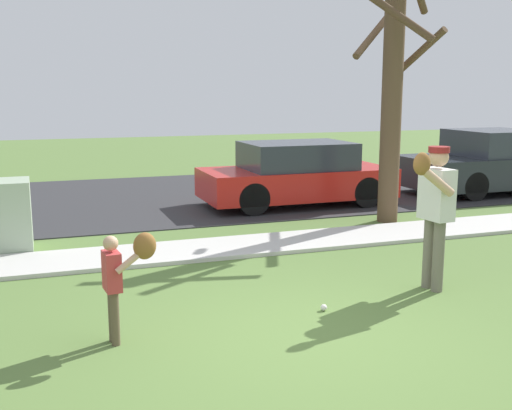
% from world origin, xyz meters
% --- Properties ---
extents(ground_plane, '(48.00, 48.00, 0.00)m').
position_xyz_m(ground_plane, '(0.00, 3.50, 0.00)').
color(ground_plane, '#567538').
extents(sidewalk_strip, '(36.00, 1.20, 0.06)m').
position_xyz_m(sidewalk_strip, '(0.00, 3.60, 0.03)').
color(sidewalk_strip, beige).
rests_on(sidewalk_strip, ground).
extents(road_surface, '(36.00, 6.80, 0.02)m').
position_xyz_m(road_surface, '(0.00, 8.60, 0.01)').
color(road_surface, '#2D2D30').
rests_on(road_surface, ground).
extents(person_adult, '(0.70, 0.70, 1.76)m').
position_xyz_m(person_adult, '(2.06, 0.88, 1.10)').
color(person_adult, '#6B6656').
rests_on(person_adult, ground).
extents(person_child, '(0.50, 0.40, 1.11)m').
position_xyz_m(person_child, '(-1.73, 0.49, 0.71)').
color(person_child, brown).
rests_on(person_child, ground).
extents(baseball, '(0.07, 0.07, 0.07)m').
position_xyz_m(baseball, '(0.50, 0.65, 0.04)').
color(baseball, white).
rests_on(baseball, ground).
extents(utility_cabinet, '(0.65, 0.79, 1.09)m').
position_xyz_m(utility_cabinet, '(-2.87, 4.62, 0.54)').
color(utility_cabinet, '#9EB293').
rests_on(utility_cabinet, ground).
extents(street_tree_near, '(1.84, 1.88, 4.63)m').
position_xyz_m(street_tree_near, '(3.70, 4.58, 2.47)').
color(street_tree_near, brown).
rests_on(street_tree_near, ground).
extents(parked_hatchback_red, '(4.00, 1.75, 1.33)m').
position_xyz_m(parked_hatchback_red, '(2.74, 6.66, 0.66)').
color(parked_hatchback_red, red).
rests_on(parked_hatchback_red, road_surface).
extents(parked_pickup_dark, '(5.20, 1.95, 1.48)m').
position_xyz_m(parked_pickup_dark, '(8.15, 6.67, 0.67)').
color(parked_pickup_dark, '#23282D').
rests_on(parked_pickup_dark, road_surface).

